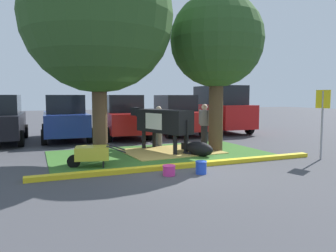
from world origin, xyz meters
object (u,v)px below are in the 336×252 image
shade_tree_left (98,17)px  cow_holstein (162,121)px  parking_sign (323,111)px  shade_tree_right (217,42)px  calf_lying (198,149)px  person_handler (204,124)px  bucket_pink (169,170)px  sedan_silver (175,115)px  sedan_blue (65,118)px  wheelbarrow (91,153)px  suv_dark_grey (219,109)px  bucket_blue (201,167)px  person_visitor_near (159,125)px  sedan_red (122,117)px

shade_tree_left → cow_holstein: shade_tree_left is taller
shade_tree_left → parking_sign: 7.37m
shade_tree_right → parking_sign: shade_tree_right is taller
calf_lying → parking_sign: parking_sign is taller
person_handler → bucket_pink: 4.68m
sedan_silver → cow_holstein: bearing=-118.8°
shade_tree_left → sedan_blue: shade_tree_left is taller
bucket_pink → sedan_silver: size_ratio=0.07×
calf_lying → wheelbarrow: size_ratio=0.82×
calf_lying → parking_sign: 4.01m
person_handler → bucket_pink: size_ratio=5.02×
sedan_blue → shade_tree_left: bearing=-84.0°
cow_holstein → suv_dark_grey: 7.05m
shade_tree_right → suv_dark_grey: (3.42, 5.38, -2.60)m
cow_holstein → person_handler: bearing=5.0°
bucket_pink → bucket_blue: bucket_blue is taller
bucket_blue → wheelbarrow: bearing=143.0°
person_handler → wheelbarrow: (-4.57, -1.88, -0.51)m
sedan_silver → parking_sign: bearing=-79.3°
parking_sign → person_visitor_near: bearing=130.7°
cow_holstein → wheelbarrow: bearing=-148.2°
person_handler → bucket_blue: bearing=-119.8°
shade_tree_left → shade_tree_right: shade_tree_left is taller
shade_tree_left → suv_dark_grey: 9.86m
shade_tree_right → parking_sign: 4.17m
person_visitor_near → suv_dark_grey: (4.96, 3.69, 0.42)m
person_visitor_near → sedan_blue: size_ratio=0.35×
shade_tree_left → person_visitor_near: shade_tree_left is taller
shade_tree_right → sedan_red: bearing=112.7°
calf_lying → sedan_silver: 6.18m
person_handler → suv_dark_grey: 5.72m
shade_tree_right → bucket_pink: shade_tree_right is taller
person_visitor_near → sedan_blue: (-3.18, 3.53, 0.14)m
person_visitor_near → person_handler: bearing=-29.7°
sedan_silver → suv_dark_grey: size_ratio=0.96×
shade_tree_right → bucket_pink: 5.49m
shade_tree_left → person_handler: 5.45m
calf_lying → wheelbarrow: (-3.55, -0.41, 0.15)m
person_handler → shade_tree_left: bearing=-166.8°
parking_sign → sedan_red: size_ratio=0.48×
calf_lying → wheelbarrow: bearing=-173.4°
calf_lying → person_handler: (1.02, 1.47, 0.66)m
shade_tree_left → bucket_pink: (1.21, -2.59, -4.16)m
sedan_silver → person_handler: bearing=-99.2°
shade_tree_right → parking_sign: (2.20, -2.66, -2.35)m
cow_holstein → bucket_blue: (-0.33, -3.56, -0.91)m
wheelbarrow → suv_dark_grey: 10.31m
cow_holstein → sedan_red: 4.44m
bucket_blue → sedan_silver: bearing=70.7°
shade_tree_left → sedan_red: bearing=68.9°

